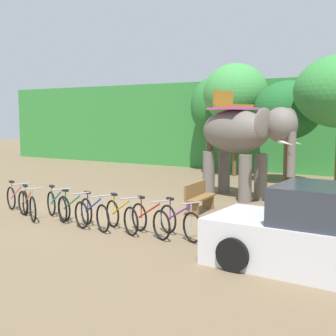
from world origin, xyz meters
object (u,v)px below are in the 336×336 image
Objects in this scene: bike_orange at (29,205)px; parked_car at (325,237)px; tree_left at (288,110)px; elephant at (242,136)px; bike_pink at (17,199)px; tree_right at (236,94)px; wooden_bench at (199,196)px; tree_center_left at (210,107)px; bike_teal at (57,205)px; bike_red at (150,220)px; bike_purple at (179,222)px; bike_blue at (94,214)px; bike_green at (73,211)px; bike_yellow at (121,216)px.

parked_car reaches higher than bike_orange.
tree_left is 11.56m from parked_car.
bike_pink is (-4.91, -5.54, -1.82)m from elephant.
tree_right reaches higher than wooden_bench.
tree_center_left is 3.17× the size of bike_teal.
wooden_bench is (2.35, -8.35, -3.46)m from tree_right.
bike_red is 0.74m from bike_purple.
parked_car is at bearing -3.00° from bike_blue.
tree_right is at bearing 94.76° from bike_blue.
tree_right is at bearing 158.16° from tree_left.
tree_center_left reaches higher than bike_purple.
bike_blue is at bearing 1.00° from bike_green.
bike_orange and bike_yellow have the same top height.
tree_left is at bearing 109.88° from parked_car.
bike_blue is at bearing -5.64° from bike_pink.
tree_center_left is at bearing 123.23° from elephant.
bike_purple is at bearing 14.31° from bike_red.
tree_left reaches higher than bike_teal.
elephant is at bearing 74.50° from bike_blue.
elephant is (4.56, -6.96, -1.18)m from tree_center_left.
elephant is at bearing 48.44° from bike_pink.
bike_orange is (-1.37, -11.54, -3.56)m from tree_right.
bike_teal is (1.69, -0.05, 0.00)m from bike_pink.
tree_right reaches higher than bike_orange.
tree_right is at bearing 86.72° from bike_teal.
bike_red is at bearing 4.24° from bike_green.
bike_yellow is 1.02× the size of wooden_bench.
bike_pink reaches higher than wooden_bench.
bike_orange is 0.35× the size of parked_car.
bike_orange is at bearing -176.67° from bike_red.
parked_car is (8.68, -13.13, -2.73)m from tree_center_left.
bike_red is at bearing -1.93° from bike_pink.
wooden_bench is (2.99, 2.85, 0.09)m from bike_teal.
bike_green is at bearing -80.26° from tree_center_left.
elephant is 2.75× the size of wooden_bench.
bike_pink is at bearing -117.45° from tree_left.
bike_yellow is at bearing -96.37° from tree_left.
tree_center_left is 3.12× the size of bike_purple.
tree_left reaches higher than bike_green.
tree_left reaches higher than bike_red.
tree_right is at bearing 119.66° from parked_car.
bike_red is (-0.31, -10.16, -2.74)m from tree_left.
bike_pink is at bearing -149.14° from wooden_bench.
bike_yellow is (-1.14, -10.19, -2.74)m from tree_left.
tree_right is 11.76m from bike_teal.
bike_green is 0.73m from bike_blue.
bike_orange is 0.96× the size of bike_purple.
bike_purple is at bearing -71.65° from wooden_bench.
elephant is 7.36m from bike_orange.
tree_center_left is at bearing 92.70° from bike_orange.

